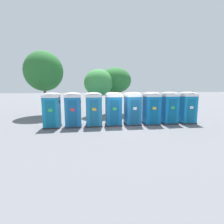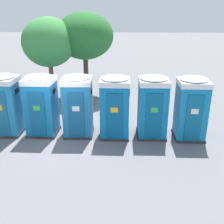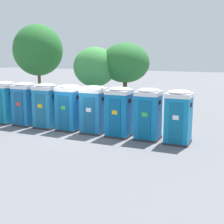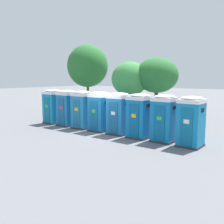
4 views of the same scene
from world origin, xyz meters
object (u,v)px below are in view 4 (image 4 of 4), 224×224
at_px(street_tree_1, 88,66).
at_px(portapotty_2, 82,109).
at_px(portapotty_0, 53,106).
at_px(portapotty_3, 100,111).
at_px(portapotty_7, 191,121).
at_px(portapotty_6, 164,118).
at_px(portapotty_4, 119,113).
at_px(street_tree_0, 157,76).
at_px(street_tree_2, 130,79).
at_px(portapotty_5, 139,116).
at_px(portapotty_1, 67,108).

bearing_deg(street_tree_1, portapotty_2, -49.83).
xyz_separation_m(portapotty_0, portapotty_3, (4.54, 0.06, -0.00)).
xyz_separation_m(portapotty_0, street_tree_1, (-1.64, 5.55, 3.16)).
relative_size(portapotty_7, street_tree_1, 0.40).
bearing_deg(portapotty_6, portapotty_2, -179.58).
height_order(portapotty_6, portapotty_7, same).
distance_m(portapotty_4, street_tree_0, 5.95).
distance_m(portapotty_7, street_tree_2, 8.52).
height_order(portapotty_0, street_tree_2, street_tree_2).
bearing_deg(street_tree_0, street_tree_2, -154.05).
bearing_deg(portapotty_6, street_tree_2, 139.36).
height_order(portapotty_4, street_tree_1, street_tree_1).
bearing_deg(street_tree_0, portapotty_5, -70.66).
height_order(portapotty_1, portapotty_4, same).
height_order(street_tree_0, street_tree_2, street_tree_0).
xyz_separation_m(portapotty_5, street_tree_0, (-1.95, 5.56, 2.27)).
distance_m(portapotty_0, portapotty_4, 6.05).
bearing_deg(portapotty_2, portapotty_0, -179.68).
relative_size(portapotty_2, street_tree_2, 0.55).
relative_size(portapotty_5, portapotty_6, 1.00).
bearing_deg(portapotty_7, street_tree_1, 155.47).
bearing_deg(portapotty_5, portapotty_3, 178.70).
relative_size(portapotty_3, portapotty_4, 1.00).
xyz_separation_m(street_tree_1, street_tree_2, (5.39, -0.91, -1.16)).
xyz_separation_m(portapotty_2, portapotty_3, (1.51, 0.04, -0.00)).
bearing_deg(street_tree_1, portapotty_6, -27.11).
height_order(portapotty_2, portapotty_5, same).
xyz_separation_m(portapotty_2, street_tree_1, (-4.67, 5.53, 3.16)).
bearing_deg(portapotty_4, street_tree_0, 94.58).
bearing_deg(portapotty_1, portapotty_2, -0.62).
xyz_separation_m(portapotty_7, street_tree_0, (-4.97, 5.58, 2.27)).
bearing_deg(portapotty_5, portapotty_6, 2.81).
bearing_deg(portapotty_4, portapotty_2, -179.19).
relative_size(portapotty_0, street_tree_0, 0.52).
height_order(portapotty_0, portapotty_5, same).
relative_size(portapotty_2, portapotty_7, 1.00).
relative_size(portapotty_0, portapotty_7, 1.00).
bearing_deg(portapotty_6, portapotty_7, -3.57).
bearing_deg(portapotty_1, portapotty_4, 0.33).
bearing_deg(portapotty_6, portapotty_0, -179.61).
height_order(portapotty_2, street_tree_2, street_tree_2).
bearing_deg(street_tree_0, street_tree_1, 179.99).
height_order(portapotty_5, street_tree_0, street_tree_0).
bearing_deg(portapotty_5, portapotty_1, 179.56).
xyz_separation_m(portapotty_4, portapotty_5, (1.51, -0.07, -0.00)).
relative_size(portapotty_5, street_tree_1, 0.40).
relative_size(portapotty_2, portapotty_5, 1.00).
xyz_separation_m(portapotty_4, street_tree_1, (-7.69, 5.49, 3.16)).
bearing_deg(street_tree_2, street_tree_0, 25.95).
bearing_deg(portapotty_1, street_tree_0, 53.38).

